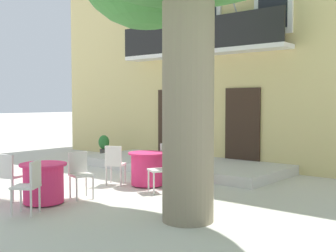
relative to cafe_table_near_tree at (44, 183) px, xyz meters
The scene contains 12 objects.
ground_plane 1.64m from the cafe_table_near_tree, 135.35° to the left, with size 120.00×120.00×0.00m, color beige.
building_facade 8.80m from the cafe_table_near_tree, 94.12° to the left, with size 13.00×5.09×7.50m.
entrance_step_platform 4.91m from the cafe_table_near_tree, 96.87° to the left, with size 5.95×2.52×0.25m, color silver.
cafe_table_near_tree is the anchor object (origin of this frame).
cafe_chair_near_tree_0 0.77m from the cafe_table_near_tree, 79.11° to the left, with size 0.50×0.50×0.91m.
cafe_chair_near_tree_1 0.77m from the cafe_table_near_tree, 157.37° to the right, with size 0.50×0.50×0.91m.
cafe_chair_near_tree_2 0.77m from the cafe_table_near_tree, 50.97° to the right, with size 0.55×0.55×0.91m.
cafe_table_middle 2.53m from the cafe_table_near_tree, 82.50° to the left, with size 0.86×0.86×0.76m.
cafe_chair_middle_0 2.44m from the cafe_table_near_tree, 65.14° to the left, with size 0.54×0.54×0.91m.
cafe_chair_middle_1 3.28m from the cafe_table_near_tree, 83.76° to the left, with size 0.45×0.45×0.91m.
cafe_chair_middle_2 2.10m from the cafe_table_near_tree, 97.89° to the left, with size 0.54×0.54×0.91m.
ground_planter_left 6.33m from the cafe_table_near_tree, 128.16° to the left, with size 0.36×0.36×0.79m.
Camera 1 is at (7.93, -5.67, 1.89)m, focal length 45.48 mm.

